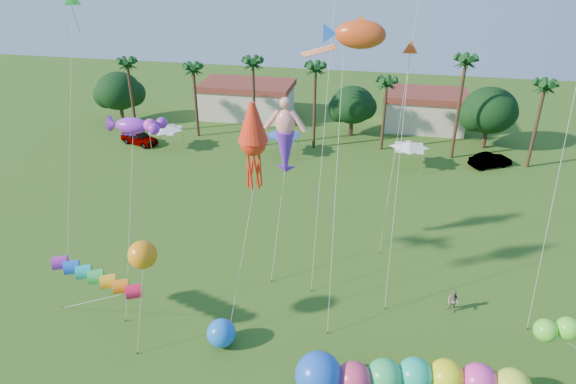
% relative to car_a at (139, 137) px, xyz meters
% --- Properties ---
extents(tree_line, '(69.46, 8.91, 11.00)m').
position_rel_car_a_xyz_m(tree_line, '(27.56, 7.18, 3.44)').
color(tree_line, '#3A2819').
rests_on(tree_line, ground).
extents(buildings_row, '(35.00, 7.00, 4.00)m').
position_rel_car_a_xyz_m(buildings_row, '(20.90, 13.18, 1.16)').
color(buildings_row, beige).
rests_on(buildings_row, ground).
extents(tent_row, '(31.00, 4.00, 0.60)m').
position_rel_car_a_xyz_m(tent_row, '(18.00, -0.49, 1.91)').
color(tent_row, white).
rests_on(tent_row, ground).
extents(car_a, '(5.29, 3.48, 1.67)m').
position_rel_car_a_xyz_m(car_a, '(0.00, 0.00, 0.00)').
color(car_a, '#4C4C54').
rests_on(car_a, ground).
extents(car_b, '(4.86, 3.70, 1.54)m').
position_rel_car_a_xyz_m(car_b, '(40.92, 1.32, -0.07)').
color(car_b, '#4C4C54').
rests_on(car_b, ground).
extents(spectator_b, '(1.03, 1.00, 1.67)m').
position_rel_car_a_xyz_m(spectator_b, '(34.90, -24.75, -0.00)').
color(spectator_b, gray).
rests_on(spectator_b, ground).
extents(caterpillar_inflatable, '(12.87, 4.10, 2.62)m').
position_rel_car_a_xyz_m(caterpillar_inflatable, '(31.57, -32.52, 0.26)').
color(caterpillar_inflatable, '#D73865').
rests_on(caterpillar_inflatable, ground).
extents(blue_ball, '(1.81, 1.81, 1.81)m').
position_rel_car_a_xyz_m(blue_ball, '(20.63, -30.87, 0.07)').
color(blue_ball, blue).
rests_on(blue_ball, ground).
extents(rainbow_tube, '(8.28, 2.97, 4.09)m').
position_rel_car_a_xyz_m(rainbow_tube, '(13.81, -31.35, 2.81)').
color(rainbow_tube, '#E21943').
rests_on(rainbow_tube, ground).
extents(green_worm, '(10.08, 2.94, 3.85)m').
position_rel_car_a_xyz_m(green_worm, '(39.24, -29.28, 2.23)').
color(green_worm, '#5FE933').
rests_on(green_worm, ground).
extents(orange_ball_kite, '(1.89, 2.63, 7.05)m').
position_rel_car_a_xyz_m(orange_ball_kite, '(16.20, -31.06, 5.36)').
color(orange_ball_kite, orange).
rests_on(orange_ball_kite, ground).
extents(merman_kite, '(2.40, 4.70, 12.39)m').
position_rel_car_a_xyz_m(merman_kite, '(22.43, -20.18, 8.83)').
color(merman_kite, '#EE9587').
rests_on(merman_kite, ground).
extents(fish_kite, '(4.69, 7.07, 18.62)m').
position_rel_car_a_xyz_m(fish_kite, '(27.49, -22.77, 16.84)').
color(fish_kite, '#D94618').
rests_on(fish_kite, ground).
extents(squid_kite, '(2.09, 4.56, 14.44)m').
position_rel_car_a_xyz_m(squid_kite, '(21.81, -26.42, 11.02)').
color(squid_kite, red).
rests_on(squid_kite, ground).
extents(lobster_kite, '(4.17, 5.43, 13.08)m').
position_rel_car_a_xyz_m(lobster_kite, '(14.06, -26.37, 11.52)').
color(lobster_kite, purple).
rests_on(lobster_kite, ground).
extents(delta_kite_red, '(1.08, 4.11, 17.25)m').
position_rel_car_a_xyz_m(delta_kite_red, '(30.46, -21.62, 15.50)').
color(delta_kite_red, '#E24B19').
rests_on(delta_kite_red, ground).
extents(delta_kite_green, '(2.02, 5.18, 19.65)m').
position_rel_car_a_xyz_m(delta_kite_green, '(8.11, -21.32, 17.89)').
color(delta_kite_green, '#33DC43').
rests_on(delta_kite_green, ground).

